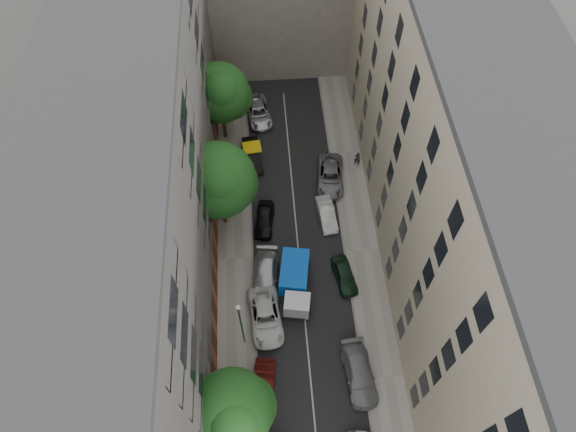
{
  "coord_description": "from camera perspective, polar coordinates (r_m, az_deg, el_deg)",
  "views": [
    {
      "loc": [
        -2.47,
        -21.36,
        39.06
      ],
      "look_at": [
        -0.93,
        0.15,
        6.0
      ],
      "focal_mm": 32.0,
      "sensor_mm": 36.0,
      "label": 1
    }
  ],
  "objects": [
    {
      "name": "car_right_3",
      "position": [
        46.11,
        4.32,
        0.22
      ],
      "size": [
        1.76,
        4.01,
        1.28
      ],
      "primitive_type": "imported",
      "rotation": [
        0.0,
        0.0,
        0.11
      ],
      "color": "silver",
      "rests_on": "ground"
    },
    {
      "name": "tree_far",
      "position": [
        48.57,
        -7.5,
        13.2
      ],
      "size": [
        5.81,
        5.61,
        8.74
      ],
      "color": "#382619",
      "rests_on": "sidewalk_left"
    },
    {
      "name": "tree_near",
      "position": [
        34.66,
        -6.13,
        -20.93
      ],
      "size": [
        5.59,
        5.36,
        8.04
      ],
      "color": "#382619",
      "rests_on": "sidewalk_left"
    },
    {
      "name": "car_right_2",
      "position": [
        43.18,
        6.31,
        -6.58
      ],
      "size": [
        2.15,
        3.99,
        1.29
      ],
      "primitive_type": "imported",
      "rotation": [
        0.0,
        0.0,
        0.17
      ],
      "color": "black",
      "rests_on": "ground"
    },
    {
      "name": "car_left_2",
      "position": [
        41.36,
        -2.5,
        -11.12
      ],
      "size": [
        2.91,
        5.51,
        1.48
      ],
      "primitive_type": "imported",
      "rotation": [
        0.0,
        0.0,
        0.09
      ],
      "color": "silver",
      "rests_on": "ground"
    },
    {
      "name": "car_left_6",
      "position": [
        53.97,
        -3.3,
        11.47
      ],
      "size": [
        3.0,
        5.27,
        1.39
      ],
      "primitive_type": "imported",
      "rotation": [
        0.0,
        0.0,
        0.15
      ],
      "color": "#B8B9BE",
      "rests_on": "ground"
    },
    {
      "name": "ground",
      "position": [
        44.58,
        1.2,
        -4.3
      ],
      "size": [
        120.0,
        120.0,
        0.0
      ],
      "primitive_type": "plane",
      "color": "#4C4C49",
      "rests_on": "ground"
    },
    {
      "name": "car_left_5",
      "position": [
        50.07,
        -3.96,
        6.77
      ],
      "size": [
        2.04,
        4.59,
        1.46
      ],
      "primitive_type": "imported",
      "rotation": [
        0.0,
        0.0,
        0.11
      ],
      "color": "black",
      "rests_on": "ground"
    },
    {
      "name": "car_left_1",
      "position": [
        39.61,
        -2.81,
        -18.67
      ],
      "size": [
        2.24,
        4.68,
        1.48
      ],
      "primitive_type": "imported",
      "rotation": [
        0.0,
        0.0,
        -0.15
      ],
      "color": "#4F120F",
      "rests_on": "ground"
    },
    {
      "name": "car_right_4",
      "position": [
        48.54,
        4.7,
        4.47
      ],
      "size": [
        2.98,
        5.46,
        1.45
      ],
      "primitive_type": "imported",
      "rotation": [
        0.0,
        0.0,
        -0.11
      ],
      "color": "slate",
      "rests_on": "ground"
    },
    {
      "name": "car_right_1",
      "position": [
        40.2,
        7.92,
        -16.99
      ],
      "size": [
        2.55,
        5.3,
        1.49
      ],
      "primitive_type": "imported",
      "rotation": [
        0.0,
        0.0,
        0.09
      ],
      "color": "slate",
      "rests_on": "ground"
    },
    {
      "name": "sidewalk_right",
      "position": [
        45.16,
        8.19,
        -3.78
      ],
      "size": [
        3.0,
        44.0,
        0.15
      ],
      "primitive_type": "cube",
      "color": "gray",
      "rests_on": "ground"
    },
    {
      "name": "car_left_4",
      "position": [
        45.68,
        -2.64,
        -0.38
      ],
      "size": [
        2.12,
        4.13,
        1.34
      ],
      "primitive_type": "imported",
      "rotation": [
        0.0,
        0.0,
        -0.14
      ],
      "color": "black",
      "rests_on": "ground"
    },
    {
      "name": "road_surface",
      "position": [
        44.57,
        1.2,
        -4.3
      ],
      "size": [
        8.0,
        44.0,
        0.02
      ],
      "primitive_type": "cube",
      "color": "black",
      "rests_on": "ground"
    },
    {
      "name": "building_right",
      "position": [
        38.49,
        18.07,
        4.13
      ],
      "size": [
        8.0,
        44.0,
        20.0
      ],
      "primitive_type": "cube",
      "color": "tan",
      "rests_on": "ground"
    },
    {
      "name": "building_left",
      "position": [
        37.06,
        -15.73,
        2.25
      ],
      "size": [
        8.0,
        44.0,
        20.0
      ],
      "primitive_type": "cube",
      "color": "#4A4745",
      "rests_on": "ground"
    },
    {
      "name": "car_left_3",
      "position": [
        42.84,
        -2.54,
        -6.65
      ],
      "size": [
        2.67,
        5.33,
        1.48
      ],
      "primitive_type": "imported",
      "rotation": [
        0.0,
        0.0,
        -0.12
      ],
      "color": "#B2B2B7",
      "rests_on": "ground"
    },
    {
      "name": "lamp_post",
      "position": [
        37.45,
        -5.29,
        -11.59
      ],
      "size": [
        0.36,
        0.36,
        6.88
      ],
      "color": "#195A32",
      "rests_on": "sidewalk_left"
    },
    {
      "name": "sidewalk_left",
      "position": [
        44.55,
        -5.88,
        -4.68
      ],
      "size": [
        3.0,
        44.0,
        0.15
      ],
      "primitive_type": "cube",
      "color": "gray",
      "rests_on": "ground"
    },
    {
      "name": "tree_mid",
      "position": [
        41.65,
        -7.66,
        3.7
      ],
      "size": [
        6.47,
        6.36,
        9.21
      ],
      "color": "#382619",
      "rests_on": "sidewalk_left"
    },
    {
      "name": "tarp_truck",
      "position": [
        41.84,
        0.79,
        -7.39
      ],
      "size": [
        2.98,
        5.7,
        2.49
      ],
      "rotation": [
        0.0,
        0.0,
        -0.17
      ],
      "color": "black",
      "rests_on": "ground"
    },
    {
      "name": "pedestrian",
      "position": [
        49.78,
        7.71,
        6.36
      ],
      "size": [
        0.73,
        0.6,
        1.71
      ],
      "primitive_type": "imported",
      "rotation": [
        0.0,
        0.0,
        2.79
      ],
      "color": "black",
      "rests_on": "sidewalk_right"
    }
  ]
}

